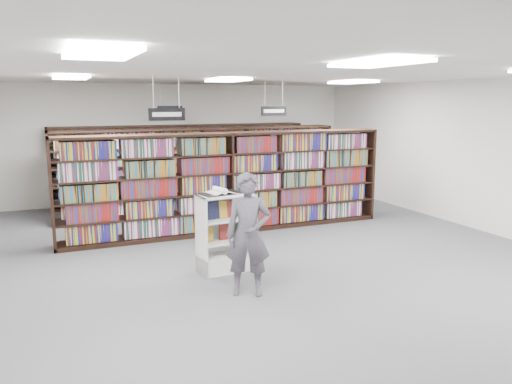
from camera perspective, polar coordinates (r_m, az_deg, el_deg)
name	(u,v)px	position (r m, az deg, el deg)	size (l,w,h in m)	color
floor	(267,257)	(8.95, 1.31, -7.47)	(12.00, 12.00, 0.00)	#49494E
ceiling	(268,73)	(8.54, 1.40, 13.44)	(10.00, 12.00, 0.10)	silver
wall_back	(180,142)	(14.25, -8.65, 5.65)	(10.00, 0.10, 3.20)	silver
wall_right	(484,156)	(11.57, 24.61, 3.76)	(0.10, 12.00, 3.20)	silver
bookshelf_row_near	(229,183)	(10.51, -3.14, 1.09)	(7.00, 0.60, 2.10)	black
bookshelf_row_mid	(201,171)	(12.40, -6.28, 2.45)	(7.00, 0.60, 2.10)	black
bookshelf_row_far	(184,163)	(14.02, -8.28, 3.32)	(7.00, 0.60, 2.10)	black
aisle_sign_left	(167,113)	(9.00, -10.16, 8.86)	(0.65, 0.02, 0.80)	#B2B2B7
aisle_sign_right	(274,110)	(11.88, 2.04, 9.34)	(0.65, 0.02, 0.80)	#B2B2B7
aisle_sign_center	(170,109)	(13.12, -9.80, 9.29)	(0.65, 0.02, 0.80)	#B2B2B7
troffer_front_left	(100,53)	(4.81, -17.41, 14.91)	(0.60, 1.20, 0.04)	white
troffer_front_center	(378,63)	(5.93, 13.79, 14.13)	(0.60, 1.20, 0.04)	white
troffer_back_left	(71,77)	(9.79, -20.42, 12.18)	(0.60, 1.20, 0.04)	white
troffer_back_center	(228,80)	(10.39, -3.25, 12.65)	(0.60, 1.20, 0.04)	white
troffer_back_right	(353,82)	(11.74, 10.99, 12.22)	(0.60, 1.20, 0.04)	white
endcap_display	(226,243)	(8.20, -3.50, -5.88)	(0.95, 0.53, 1.27)	white
open_book	(221,192)	(8.02, -4.05, 0.01)	(0.72, 0.51, 0.13)	black
shopper	(248,235)	(7.07, -0.88, -4.90)	(0.64, 0.42, 1.76)	#4F4B56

